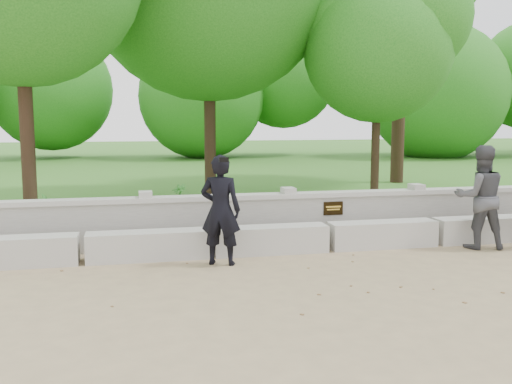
{
  "coord_description": "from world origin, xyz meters",
  "views": [
    {
      "loc": [
        -3.28,
        -7.08,
        2.2
      ],
      "look_at": [
        -1.34,
        1.49,
        1.08
      ],
      "focal_mm": 40.0,
      "sensor_mm": 36.0,
      "label": 1
    }
  ],
  "objects": [
    {
      "name": "ground",
      "position": [
        0.0,
        0.0,
        0.0
      ],
      "size": [
        80.0,
        80.0,
        0.0
      ],
      "primitive_type": "plane",
      "color": "#9E8861",
      "rests_on": "ground"
    },
    {
      "name": "concrete_bench",
      "position": [
        0.0,
        1.9,
        0.22
      ],
      "size": [
        11.9,
        0.45,
        0.45
      ],
      "color": "#BCB9B1",
      "rests_on": "ground"
    },
    {
      "name": "shrub_d",
      "position": [
        -2.23,
        4.84,
        0.55
      ],
      "size": [
        0.46,
        0.46,
        0.61
      ],
      "primitive_type": "imported",
      "rotation": [
        0.0,
        0.0,
        5.46
      ],
      "color": "#2E6E25",
      "rests_on": "lawn"
    },
    {
      "name": "shrub_b",
      "position": [
        0.36,
        3.3,
        0.52
      ],
      "size": [
        0.36,
        0.37,
        0.53
      ],
      "primitive_type": "imported",
      "rotation": [
        0.0,
        0.0,
        2.15
      ],
      "color": "#2E6E25",
      "rests_on": "lawn"
    },
    {
      "name": "shrub_a",
      "position": [
        -4.67,
        3.3,
        0.58
      ],
      "size": [
        0.41,
        0.42,
        0.67
      ],
      "primitive_type": "imported",
      "rotation": [
        0.0,
        0.0,
        0.85
      ],
      "color": "#2E6E25",
      "rests_on": "lawn"
    },
    {
      "name": "tree_near_right",
      "position": [
        2.45,
        5.44,
        4.1
      ],
      "size": [
        3.45,
        3.45,
        5.58
      ],
      "color": "#382619",
      "rests_on": "lawn"
    },
    {
      "name": "visitor_left",
      "position": [
        2.58,
        1.47,
        0.89
      ],
      "size": [
        1.0,
        0.87,
        1.77
      ],
      "color": "#424247",
      "rests_on": "ground"
    },
    {
      "name": "parapet_wall",
      "position": [
        0.0,
        2.6,
        0.46
      ],
      "size": [
        12.5,
        0.35,
        0.9
      ],
      "color": "#B0AEA6",
      "rests_on": "ground"
    },
    {
      "name": "man_main",
      "position": [
        -1.93,
        1.34,
        0.84
      ],
      "size": [
        0.72,
        0.67,
        1.68
      ],
      "color": "black",
      "rests_on": "ground"
    },
    {
      "name": "lawn",
      "position": [
        0.0,
        14.0,
        0.12
      ],
      "size": [
        40.0,
        22.0,
        0.25
      ],
      "primitive_type": "cube",
      "color": "#386E19",
      "rests_on": "ground"
    }
  ]
}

